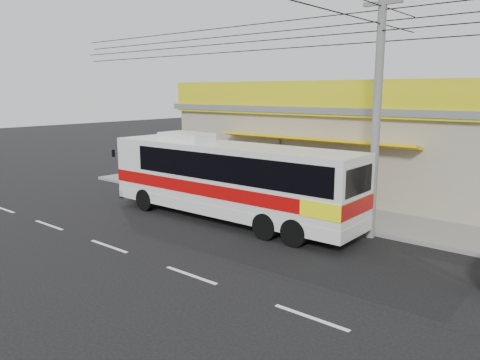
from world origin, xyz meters
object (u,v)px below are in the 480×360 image
(coach_bus, at_px, (232,176))
(motorbike_red, at_px, (197,179))
(motorbike_dark, at_px, (155,170))
(utility_pole, at_px, (382,24))

(coach_bus, relative_size, motorbike_red, 6.87)
(motorbike_dark, height_order, utility_pole, utility_pole)
(motorbike_red, distance_m, motorbike_dark, 3.63)
(coach_bus, xyz_separation_m, motorbike_dark, (-9.18, 3.73, -1.21))
(motorbike_red, bearing_deg, utility_pole, -117.40)
(coach_bus, xyz_separation_m, utility_pole, (5.23, 1.64, 5.56))
(coach_bus, xyz_separation_m, motorbike_red, (-5.55, 3.56, -1.28))
(motorbike_dark, distance_m, utility_pole, 16.07)
(motorbike_red, relative_size, motorbike_dark, 1.00)
(motorbike_dark, xyz_separation_m, utility_pole, (14.42, -2.09, 6.78))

